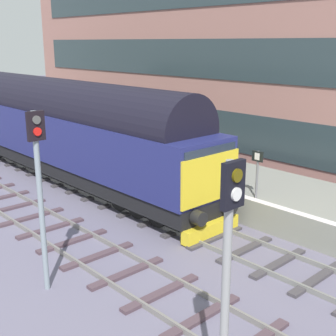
{
  "coord_description": "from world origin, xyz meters",
  "views": [
    {
      "loc": [
        -10.5,
        -12.72,
        6.26
      ],
      "look_at": [
        0.2,
        -1.16,
        1.88
      ],
      "focal_mm": 48.48,
      "sensor_mm": 36.0,
      "label": 1
    }
  ],
  "objects": [
    {
      "name": "signal_post_mid",
      "position": [
        -5.6,
        -8.76,
        2.88
      ],
      "size": [
        0.44,
        0.22,
        4.64
      ],
      "color": "gray",
      "rests_on": "ground"
    },
    {
      "name": "signal_post_far",
      "position": [
        -5.6,
        -2.76,
        2.91
      ],
      "size": [
        0.44,
        0.22,
        4.7
      ],
      "color": "gray",
      "rests_on": "ground"
    },
    {
      "name": "platform_number_sign",
      "position": [
        1.93,
        -3.8,
        2.14
      ],
      "size": [
        0.1,
        0.44,
        1.68
      ],
      "color": "slate",
      "rests_on": "station_platform"
    },
    {
      "name": "diesel_locomotive",
      "position": [
        0.0,
        6.12,
        2.49
      ],
      "size": [
        2.74,
        19.45,
        4.68
      ],
      "color": "black",
      "rests_on": "ground"
    },
    {
      "name": "waiting_passenger",
      "position": [
        3.25,
        3.3,
        1.99
      ],
      "size": [
        0.44,
        0.48,
        1.64
      ],
      "rotation": [
        0.0,
        0.0,
        1.95
      ],
      "color": "#332734",
      "rests_on": "station_platform"
    },
    {
      "name": "track_main",
      "position": [
        0.0,
        0.0,
        0.05
      ],
      "size": [
        2.5,
        60.0,
        0.15
      ],
      "color": "slate",
      "rests_on": "ground"
    },
    {
      "name": "station_platform",
      "position": [
        3.6,
        0.0,
        0.5
      ],
      "size": [
        4.0,
        44.0,
        1.01
      ],
      "color": "gray",
      "rests_on": "ground"
    },
    {
      "name": "track_adjacent_west",
      "position": [
        -3.6,
        0.0,
        0.06
      ],
      "size": [
        2.5,
        60.0,
        0.15
      ],
      "color": "slate",
      "rests_on": "ground"
    },
    {
      "name": "station_building",
      "position": [
        9.17,
        -0.4,
        5.27
      ],
      "size": [
        4.24,
        41.78,
        10.54
      ],
      "color": "#9E6C62",
      "rests_on": "ground"
    },
    {
      "name": "ground_plane",
      "position": [
        0.0,
        0.0,
        0.0
      ],
      "size": [
        140.0,
        140.0,
        0.0
      ],
      "primitive_type": "plane",
      "color": "slate",
      "rests_on": "ground"
    }
  ]
}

